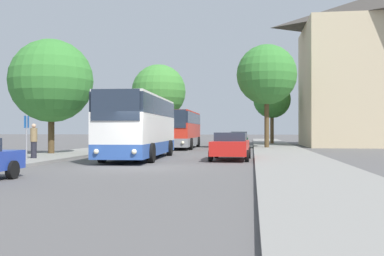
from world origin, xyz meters
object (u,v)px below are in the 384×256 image
Objects in this scene: bus_stop_sign at (27,132)px; tree_right_near at (267,75)px; parked_car_right_near at (231,145)px; tree_right_mid at (272,100)px; pedestrian_walking_back at (34,141)px; tree_left_far at (159,92)px; parked_car_right_far at (239,139)px; tree_left_near at (51,81)px; bus_front at (140,126)px; bus_middle at (181,129)px.

bus_stop_sign is 0.25× the size of tree_right_near.
parked_car_right_near is 0.67× the size of tree_right_mid.
pedestrian_walking_back is 30.18m from tree_left_far.
parked_car_right_near is at bearing 20.54° from bus_stop_sign.
tree_right_mid is (3.45, 6.52, 4.27)m from parked_car_right_far.
tree_left_near is 0.79× the size of tree_left_far.
tree_left_far is 1.33× the size of tree_right_mid.
bus_front is 5.78m from pedestrian_walking_back.
bus_middle is (-0.01, 14.91, -0.13)m from bus_front.
tree_left_near is at bearing -94.23° from tree_left_far.
pedestrian_walking_back is (-10.36, -2.19, 0.29)m from parked_car_right_near.
tree_left_far is at bearing 85.77° from tree_left_near.
parked_car_right_near is at bearing -72.35° from bus_middle.
tree_right_mid reaches higher than parked_car_right_far.
bus_stop_sign is at bearing -14.94° from pedestrian_walking_back.
tree_left_far reaches higher than bus_middle.
parked_car_right_far is (5.12, 19.08, -1.12)m from bus_front.
tree_left_far reaches higher than parked_car_right_near.
tree_left_far is at bearing -40.35° from parked_car_right_far.
parked_car_right_near is 10.59m from pedestrian_walking_back.
tree_left_far is at bearing 109.25° from bus_middle.
tree_left_far is at bearing -68.86° from parked_car_right_near.
tree_left_far is (-4.61, 12.31, 4.47)m from bus_middle.
pedestrian_walking_back reaches higher than parked_car_right_near.
bus_front is at bearing 40.60° from bus_stop_sign.
tree_right_mid is at bearing 57.07° from tree_left_near.
parked_car_right_far is 2.44× the size of pedestrian_walking_back.
pedestrian_walking_back is at bearing -156.04° from bus_front.
bus_middle is at bearing 176.27° from tree_right_near.
parked_car_right_far is at bearing 66.94° from bus_stop_sign.
parked_car_right_far is 0.50× the size of tree_right_near.
pedestrian_walking_back is (-10.26, -21.60, 0.31)m from parked_car_right_far.
tree_left_near is at bearing 54.75° from parked_car_right_far.
tree_right_mid is at bearing 65.85° from bus_stop_sign.
parked_car_right_far is 7.77m from tree_right_near.
pedestrian_walking_back is at bearing 64.12° from parked_car_right_far.
bus_middle is 4.80× the size of bus_stop_sign.
tree_left_far is 13.34m from tree_right_mid.
tree_right_mid is (15.03, 23.20, 0.22)m from tree_left_near.
tree_right_near is at bearing -46.24° from tree_left_far.
tree_left_near is at bearing -139.57° from tree_right_near.
parked_car_right_far is 0.61× the size of tree_left_near.
tree_left_near is at bearing -11.66° from parked_car_right_near.
bus_front is at bearing -80.35° from tree_left_far.
tree_left_near is at bearing 157.50° from bus_front.
bus_front is 2.39× the size of parked_car_right_far.
tree_right_mid is (0.93, 11.19, -1.42)m from tree_right_near.
tree_right_mid is at bearing 124.37° from pedestrian_walking_back.
parked_car_right_near is 0.53× the size of tree_right_near.
bus_front is 4.77× the size of bus_stop_sign.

